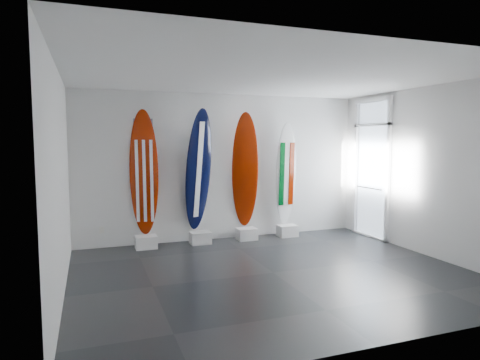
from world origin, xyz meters
name	(u,v)px	position (x,y,z in m)	size (l,w,h in m)	color
floor	(273,273)	(0.00, 0.00, 0.00)	(6.00, 6.00, 0.00)	black
ceiling	(275,76)	(0.00, 0.00, 3.00)	(6.00, 6.00, 0.00)	white
wall_back	(224,167)	(0.00, 2.50, 1.50)	(6.00, 6.00, 0.00)	silver
wall_front	(382,197)	(0.00, -2.50, 1.50)	(6.00, 6.00, 0.00)	silver
wall_left	(60,183)	(-3.00, 0.00, 1.50)	(5.00, 5.00, 0.00)	silver
wall_right	(429,172)	(3.00, 0.00, 1.50)	(5.00, 5.00, 0.00)	silver
display_block_usa	(146,242)	(-1.66, 2.18, 0.12)	(0.40, 0.30, 0.24)	silver
surfboard_usa	(144,173)	(-1.66, 2.28, 1.44)	(0.54, 0.08, 2.39)	#8A1901
display_block_navy	(200,238)	(-0.60, 2.18, 0.12)	(0.40, 0.30, 0.24)	silver
surfboard_navy	(198,171)	(-0.60, 2.28, 1.45)	(0.56, 0.08, 2.46)	black
display_block_swiss	(247,234)	(0.39, 2.18, 0.12)	(0.40, 0.30, 0.24)	silver
surfboard_swiss	(245,171)	(0.39, 2.28, 1.43)	(0.54, 0.08, 2.41)	#8A1901
display_block_italy	(287,231)	(1.32, 2.18, 0.12)	(0.40, 0.30, 0.24)	silver
surfboard_italy	(286,174)	(1.32, 2.28, 1.34)	(0.50, 0.08, 2.20)	white
wall_outlet	(102,230)	(-2.45, 2.48, 0.35)	(0.09, 0.02, 0.13)	silver
glass_door	(372,170)	(2.97, 1.55, 1.43)	(0.12, 1.16, 2.85)	white
balcony	(420,210)	(4.30, 1.55, 0.50)	(2.80, 2.20, 1.20)	slate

